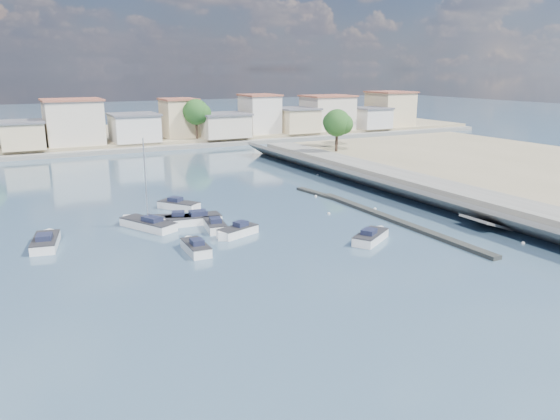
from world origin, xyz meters
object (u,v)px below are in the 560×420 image
(motorboat_a, at_px, (195,247))
(motorboat_g, at_px, (181,206))
(motorboat_b, at_px, (214,225))
(motorboat_d, at_px, (236,232))
(sailboat, at_px, (146,224))
(motorboat_c, at_px, (190,220))
(motorboat_h, at_px, (372,237))
(motorboat_f, at_px, (172,220))
(motorboat_e, at_px, (46,242))

(motorboat_a, distance_m, motorboat_g, 15.06)
(motorboat_b, bearing_deg, motorboat_a, -124.33)
(motorboat_a, relative_size, motorboat_d, 1.03)
(motorboat_a, bearing_deg, motorboat_b, 55.67)
(motorboat_a, xyz_separation_m, sailboat, (-1.89, 9.09, 0.03))
(motorboat_a, distance_m, motorboat_d, 5.49)
(motorboat_d, relative_size, sailboat, 0.49)
(motorboat_c, distance_m, motorboat_h, 18.17)
(motorboat_a, bearing_deg, motorboat_c, 74.54)
(motorboat_c, height_order, sailboat, sailboat)
(motorboat_c, xyz_separation_m, motorboat_h, (12.80, -12.90, -0.00))
(motorboat_g, xyz_separation_m, motorboat_h, (11.81, -19.13, -0.00))
(motorboat_g, relative_size, sailboat, 0.53)
(motorboat_f, bearing_deg, motorboat_a, -94.76)
(motorboat_a, relative_size, motorboat_f, 1.00)
(motorboat_f, bearing_deg, motorboat_e, -171.35)
(motorboat_a, distance_m, motorboat_h, 15.78)
(motorboat_h, bearing_deg, motorboat_d, 145.76)
(motorboat_c, xyz_separation_m, sailboat, (-4.23, 0.63, 0.03))
(motorboat_e, xyz_separation_m, sailboat, (9.21, 1.57, 0.03))
(motorboat_b, height_order, sailboat, sailboat)
(motorboat_c, xyz_separation_m, motorboat_e, (-13.45, -0.94, -0.00))
(motorboat_c, bearing_deg, motorboat_b, -60.76)
(motorboat_d, height_order, sailboat, sailboat)
(motorboat_h, bearing_deg, motorboat_g, 121.68)
(motorboat_a, distance_m, motorboat_b, 6.89)
(motorboat_d, bearing_deg, motorboat_g, 97.13)
(motorboat_f, distance_m, motorboat_h, 19.90)
(motorboat_b, height_order, motorboat_c, same)
(motorboat_b, distance_m, motorboat_h, 15.14)
(motorboat_d, bearing_deg, motorboat_c, 113.09)
(motorboat_d, height_order, motorboat_e, same)
(motorboat_a, bearing_deg, motorboat_g, 77.20)
(motorboat_d, distance_m, motorboat_f, 7.90)
(motorboat_c, relative_size, motorboat_f, 1.39)
(motorboat_b, bearing_deg, motorboat_f, 130.53)
(motorboat_g, bearing_deg, motorboat_f, -115.54)
(motorboat_g, relative_size, motorboat_h, 1.01)
(motorboat_a, xyz_separation_m, motorboat_e, (-11.11, 7.52, -0.00))
(motorboat_a, relative_size, motorboat_e, 0.79)
(motorboat_h, bearing_deg, motorboat_a, 163.66)
(motorboat_b, distance_m, motorboat_g, 9.01)
(motorboat_a, height_order, motorboat_c, same)
(motorboat_c, height_order, motorboat_h, same)
(sailboat, bearing_deg, motorboat_f, 5.17)
(motorboat_g, bearing_deg, motorboat_b, -86.49)
(motorboat_b, xyz_separation_m, motorboat_d, (0.97, -3.13, -0.00))
(motorboat_e, xyz_separation_m, motorboat_f, (11.88, 1.81, -0.00))
(motorboat_h, bearing_deg, motorboat_b, 138.00)
(motorboat_h, distance_m, sailboat, 21.75)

